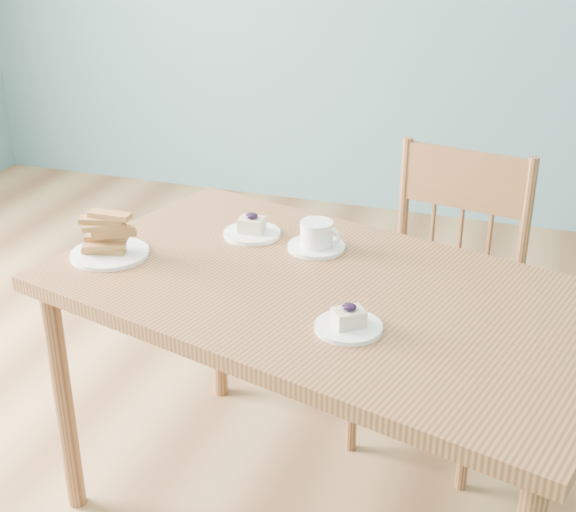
{
  "coord_description": "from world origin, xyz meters",
  "views": [
    {
      "loc": [
        0.82,
        -1.67,
        1.66
      ],
      "look_at": [
        0.21,
        0.09,
        0.8
      ],
      "focal_mm": 50.0,
      "sensor_mm": 36.0,
      "label": 1
    }
  ],
  "objects": [
    {
      "name": "room",
      "position": [
        0.0,
        0.0,
        1.35
      ],
      "size": [
        5.01,
        5.01,
        2.71
      ],
      "color": "#A57C4D",
      "rests_on": "ground"
    },
    {
      "name": "dining_table",
      "position": [
        0.34,
        0.04,
        0.68
      ],
      "size": [
        1.57,
        1.14,
        0.75
      ],
      "rotation": [
        0.0,
        0.0,
        -0.26
      ],
      "color": "#A1683D",
      "rests_on": "ground"
    },
    {
      "name": "dining_chair",
      "position": [
        0.55,
        0.56,
        0.48
      ],
      "size": [
        0.5,
        0.49,
        0.95
      ],
      "rotation": [
        0.0,
        0.0,
        -0.2
      ],
      "color": "#A1683D",
      "rests_on": "ground"
    },
    {
      "name": "cheesecake_plate_near",
      "position": [
        0.44,
        -0.15,
        0.77
      ],
      "size": [
        0.15,
        0.15,
        0.06
      ],
      "rotation": [
        0.0,
        0.0,
        0.65
      ],
      "color": "white",
      "rests_on": "dining_table"
    },
    {
      "name": "cheesecake_plate_far",
      "position": [
        0.04,
        0.28,
        0.77
      ],
      "size": [
        0.16,
        0.16,
        0.07
      ],
      "rotation": [
        0.0,
        0.0,
        0.06
      ],
      "color": "white",
      "rests_on": "dining_table"
    },
    {
      "name": "coffee_cup",
      "position": [
        0.24,
        0.25,
        0.79
      ],
      "size": [
        0.16,
        0.16,
        0.08
      ],
      "rotation": [
        0.0,
        0.0,
        -0.13
      ],
      "color": "white",
      "rests_on": "dining_table"
    },
    {
      "name": "biscotti_plate",
      "position": [
        -0.27,
        0.03,
        0.8
      ],
      "size": [
        0.21,
        0.21,
        0.13
      ],
      "rotation": [
        0.0,
        0.0,
        0.32
      ],
      "color": "white",
      "rests_on": "dining_table"
    }
  ]
}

